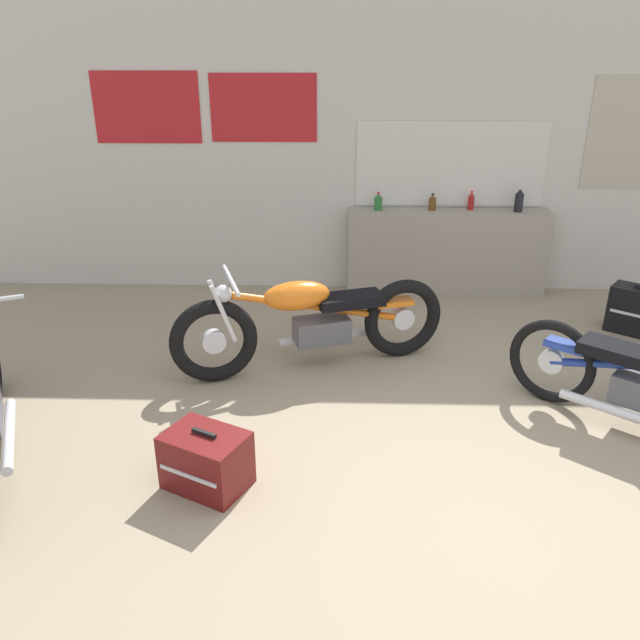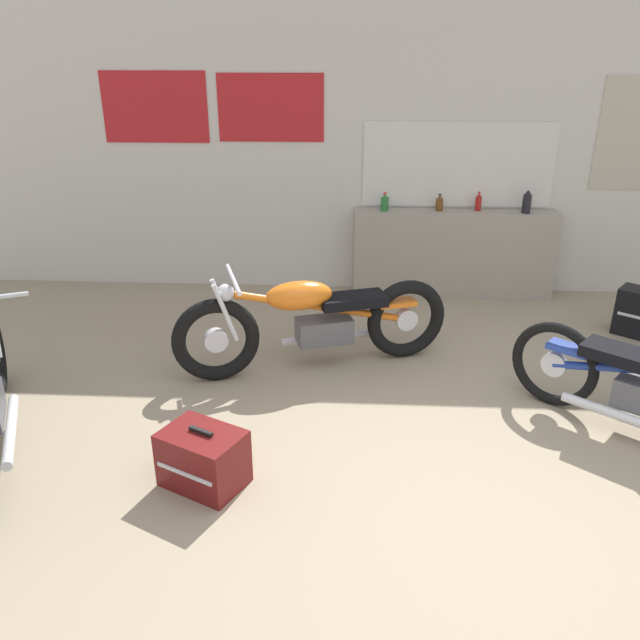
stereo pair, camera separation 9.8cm
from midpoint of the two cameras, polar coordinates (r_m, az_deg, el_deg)
The scene contains 10 objects.
ground_plane at distance 3.57m, azimuth 13.88°, elevation -17.47°, with size 24.00×24.00×0.00m, color gray.
wall_back at distance 6.42m, azimuth 8.69°, elevation 14.93°, with size 10.00×0.07×2.80m.
sill_counter at distance 6.49m, azimuth 11.04°, elevation 6.07°, with size 2.00×0.28×0.86m.
bottle_leftmost at distance 6.29m, azimuth 4.89°, elevation 10.68°, with size 0.08×0.08×0.18m.
bottle_left_center at distance 6.36m, azimuth 9.80°, elevation 10.52°, with size 0.07×0.07×0.17m.
bottle_center at distance 6.45m, azimuth 13.21°, elevation 10.51°, with size 0.06×0.06×0.19m.
bottle_right_center at distance 6.48m, azimuth 17.32°, elevation 10.37°, with size 0.08×0.08×0.25m.
motorcycle_orange at distance 4.80m, azimuth -1.27°, elevation -0.07°, with size 2.10×0.90×0.81m.
hard_case_darkred at distance 3.68m, azimuth -11.13°, elevation -12.47°, with size 0.55×0.49×0.36m.
hard_case_black at distance 6.13m, azimuth 26.80°, elevation 0.71°, with size 0.55×0.50×0.44m.
Camera 1 is at (-0.79, -2.65, 2.28)m, focal length 35.00 mm.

